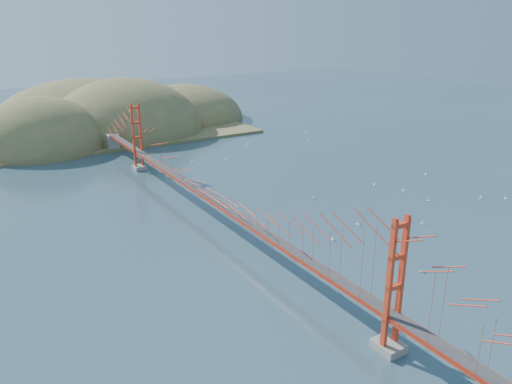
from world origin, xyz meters
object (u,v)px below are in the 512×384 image
bridge (215,174)px  sailboat_2 (422,223)px  sailboat_1 (358,224)px  sailboat_0 (332,239)px

bridge → sailboat_2: bridge is taller
sailboat_2 → sailboat_1: 8.53m
bridge → sailboat_1: (15.75, -9.42, -6.86)m
bridge → sailboat_1: size_ratio=136.73×
sailboat_0 → sailboat_2: size_ratio=1.15×
sailboat_0 → sailboat_1: bearing=17.9°
sailboat_0 → sailboat_1: size_ratio=0.99×
sailboat_2 → sailboat_1: sailboat_1 is taller
sailboat_1 → sailboat_0: bearing=-162.1°
sailboat_0 → bridge: bearing=131.2°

